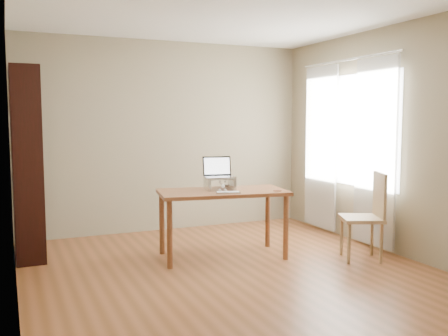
# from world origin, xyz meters

# --- Properties ---
(room) EXTENTS (4.04, 4.54, 2.64)m
(room) POSITION_xyz_m (0.03, 0.01, 1.30)
(room) COLOR brown
(room) RESTS_ON ground
(bookshelf) EXTENTS (0.30, 0.90, 2.10)m
(bookshelf) POSITION_xyz_m (-1.83, 1.55, 1.05)
(bookshelf) COLOR black
(bookshelf) RESTS_ON ground
(curtains) EXTENTS (0.03, 1.90, 2.25)m
(curtains) POSITION_xyz_m (1.92, 0.80, 1.17)
(curtains) COLOR white
(curtains) RESTS_ON ground
(desk) EXTENTS (1.49, 0.90, 0.75)m
(desk) POSITION_xyz_m (0.14, 0.65, 0.65)
(desk) COLOR brown
(desk) RESTS_ON ground
(laptop_stand) EXTENTS (0.32, 0.25, 0.13)m
(laptop_stand) POSITION_xyz_m (0.14, 0.73, 0.83)
(laptop_stand) COLOR silver
(laptop_stand) RESTS_ON desk
(laptop) EXTENTS (0.36, 0.32, 0.23)m
(laptop) POSITION_xyz_m (0.14, 0.79, 0.94)
(laptop) COLOR silver
(laptop) RESTS_ON laptop_stand
(keyboard) EXTENTS (0.28, 0.18, 0.02)m
(keyboard) POSITION_xyz_m (0.11, 0.43, 0.76)
(keyboard) COLOR silver
(keyboard) RESTS_ON desk
(coaster) EXTENTS (0.10, 0.10, 0.01)m
(coaster) POSITION_xyz_m (0.68, 0.36, 0.75)
(coaster) COLOR #572E1E
(coaster) RESTS_ON desk
(cat) EXTENTS (0.23, 0.47, 0.14)m
(cat) POSITION_xyz_m (0.15, 0.76, 0.81)
(cat) COLOR #463E37
(cat) RESTS_ON desk
(chair) EXTENTS (0.57, 0.56, 0.96)m
(chair) POSITION_xyz_m (1.56, -0.06, 0.52)
(chair) COLOR tan
(chair) RESTS_ON ground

